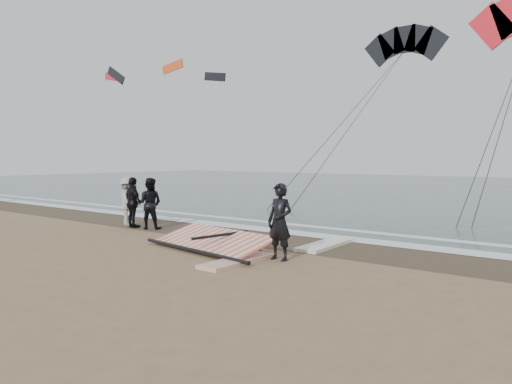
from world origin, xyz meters
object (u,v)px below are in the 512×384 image
board_white (238,261)px  sail_rig (215,242)px  board_cream (326,244)px  man_main (280,222)px

board_white → sail_rig: sail_rig is taller
board_cream → sail_rig: size_ratio=0.59×
man_main → board_white: size_ratio=0.85×
man_main → sail_rig: man_main is taller
board_white → board_cream: (0.58, 3.31, 0.01)m
board_white → sail_rig: (-1.69, 0.98, 0.15)m
board_white → sail_rig: bearing=149.2°
board_white → sail_rig: size_ratio=0.51×
sail_rig → board_white: bearing=-30.2°
board_cream → sail_rig: (-2.26, -2.32, 0.14)m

